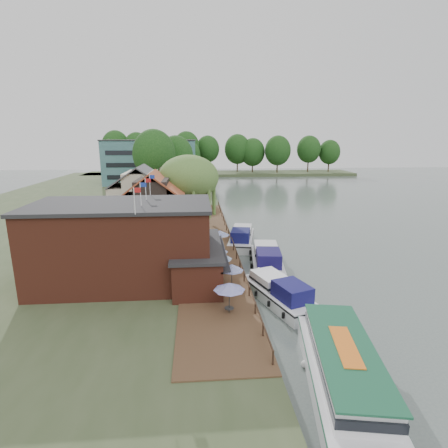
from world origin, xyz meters
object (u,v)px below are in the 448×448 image
object	(u,v)px
cruiser_1	(267,257)
cruiser_0	(279,289)
pub	(146,243)
cruiser_2	(242,235)
hotel_block	(151,162)
umbrella_5	(220,240)
swan	(304,364)
tour_boat	(346,376)
cottage_b	(142,193)
umbrella_2	(220,266)
umbrella_3	(217,258)
cottage_a	(154,205)
umbrella_1	(232,278)
willow	(189,191)
cottage_c	(171,185)
umbrella_4	(212,245)
umbrella_0	(229,298)

from	to	relation	value
cruiser_1	cruiser_0	bearing A→B (deg)	-86.91
pub	cruiser_2	size ratio (longest dim) A/B	1.96
hotel_block	umbrella_5	bearing A→B (deg)	-76.48
pub	swan	size ratio (longest dim) A/B	45.45
cruiser_1	cruiser_2	bearing A→B (deg)	107.27
cruiser_0	tour_boat	size ratio (longest dim) A/B	0.75
cottage_b	cruiser_0	size ratio (longest dim) A/B	0.97
tour_boat	umbrella_2	bearing A→B (deg)	121.12
hotel_block	umbrella_5	xyz separation A→B (m)	(15.12, -62.91, -4.86)
pub	umbrella_3	xyz separation A→B (m)	(6.39, 2.04, -2.36)
umbrella_2	umbrella_5	world-z (taller)	same
cottage_b	cruiser_0	bearing A→B (deg)	-61.32
cruiser_0	cottage_a	bearing A→B (deg)	104.74
cruiser_2	umbrella_1	bearing A→B (deg)	-88.68
tour_boat	cottage_b	bearing A→B (deg)	122.32
umbrella_5	cruiser_1	bearing A→B (deg)	-34.03
willow	umbrella_5	size ratio (longest dim) A/B	4.39
pub	tour_boat	bearing A→B (deg)	-50.26
cottage_c	umbrella_4	bearing A→B (deg)	-77.38
hotel_block	umbrella_4	distance (m)	66.21
pub	cruiser_2	world-z (taller)	pub
umbrella_4	cruiser_0	distance (m)	11.04
umbrella_1	cruiser_0	bearing A→B (deg)	-3.45
cottage_b	umbrella_4	distance (m)	21.30
umbrella_3	umbrella_4	bearing A→B (deg)	93.00
cottage_c	pub	bearing A→B (deg)	-90.00
umbrella_3	cruiser_0	distance (m)	7.29
pub	cruiser_1	distance (m)	13.32
cruiser_2	swan	xyz separation A→B (m)	(0.59, -25.55, -1.02)
cottage_a	umbrella_2	size ratio (longest dim) A/B	3.62
swan	tour_boat	bearing A→B (deg)	-65.64
cruiser_0	cruiser_2	xyz separation A→B (m)	(-1.03, 16.83, 0.04)
pub	willow	xyz separation A→B (m)	(3.50, 20.00, 1.56)
cruiser_0	willow	bearing A→B (deg)	89.24
swan	cottage_c	bearing A→B (deg)	103.43
cottage_a	cottage_b	world-z (taller)	same
umbrella_0	umbrella_4	world-z (taller)	same
cottage_c	cruiser_1	distance (m)	31.78
cottage_c	umbrella_5	world-z (taller)	cottage_c
umbrella_1	cottage_a	bearing A→B (deg)	115.06
hotel_block	cruiser_2	distance (m)	60.47
cottage_c	umbrella_2	distance (m)	34.74
pub	umbrella_3	distance (m)	7.11
hotel_block	umbrella_4	bearing A→B (deg)	-77.62
pub	cruiser_0	xyz separation A→B (m)	(11.39, -3.14, -3.45)
tour_boat	hotel_block	bearing A→B (deg)	113.36
cottage_b	umbrella_3	world-z (taller)	cottage_b
pub	umbrella_2	size ratio (longest dim) A/B	8.42
cruiser_1	cruiser_2	size ratio (longest dim) A/B	1.05
tour_boat	cruiser_1	bearing A→B (deg)	100.96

